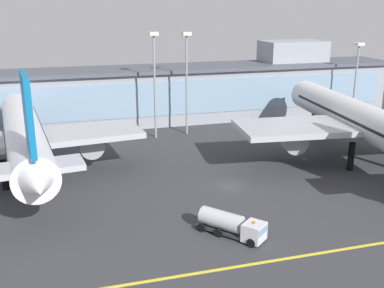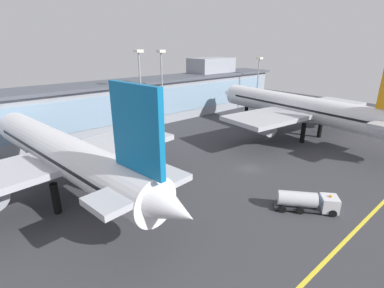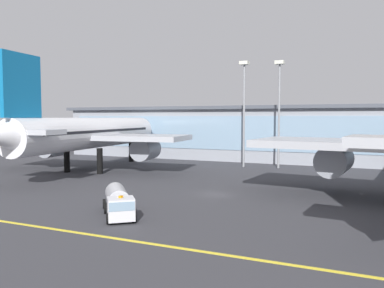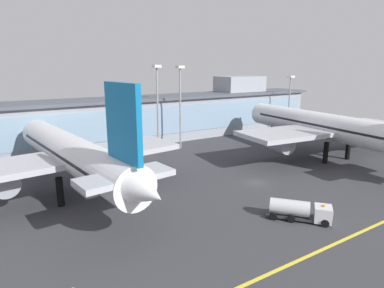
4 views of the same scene
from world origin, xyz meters
name	(u,v)px [view 1 (image 1 of 4)]	position (x,y,z in m)	size (l,w,h in m)	color
ground_plane	(230,187)	(0.00, 0.00, 0.00)	(180.00, 180.00, 0.00)	#38383D
taxiway_centreline_stripe	(298,257)	(0.00, -22.00, 0.01)	(144.00, 0.50, 0.01)	yellow
terminal_building	(172,92)	(1.69, 44.30, 7.13)	(118.52, 14.00, 18.46)	#9399A3
airliner_near_left	(24,136)	(-30.63, 12.32, 7.32)	(38.70, 53.96, 19.99)	black
airliner_near_right	(363,122)	(26.86, 4.52, 7.59)	(46.02, 61.27, 20.76)	black
fuel_tanker_truck	(233,225)	(-5.36, -15.19, 1.51)	(7.65, 8.51, 2.90)	black
apron_light_mast_west	(187,68)	(1.82, 31.65, 14.57)	(1.80, 1.80, 22.04)	gray
apron_light_mast_centre	(357,69)	(43.98, 31.61, 12.81)	(1.80, 1.80, 18.91)	gray
apron_light_mast_east	(154,69)	(-5.37, 30.68, 14.67)	(1.80, 1.80, 22.22)	gray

